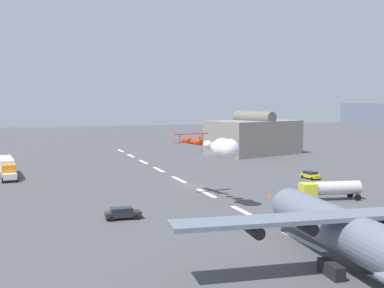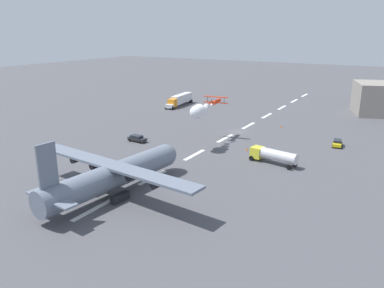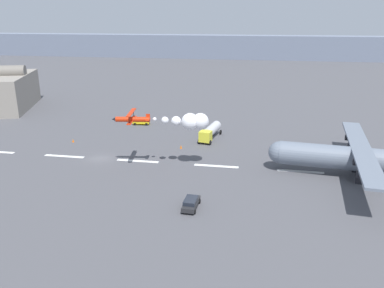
{
  "view_description": "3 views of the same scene",
  "coord_description": "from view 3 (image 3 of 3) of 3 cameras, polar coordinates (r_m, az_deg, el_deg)",
  "views": [
    {
      "loc": [
        81.35,
        -28.51,
        15.15
      ],
      "look_at": [
        7.7,
        -2.62,
        8.3
      ],
      "focal_mm": 45.23,
      "sensor_mm": 36.0,
      "label": 1
    },
    {
      "loc": [
        86.99,
        37.81,
        25.1
      ],
      "look_at": [
        23.13,
        0.0,
        2.65
      ],
      "focal_mm": 35.2,
      "sensor_mm": 36.0,
      "label": 2
    },
    {
      "loc": [
        29.14,
        -64.88,
        25.81
      ],
      "look_at": [
        17.72,
        -0.29,
        4.03
      ],
      "focal_mm": 36.3,
      "sensor_mm": 36.0,
      "label": 3
    }
  ],
  "objects": [
    {
      "name": "mountain_ridge_distant",
      "position": [
        253.0,
        3.49,
        14.09
      ],
      "size": [
        396.0,
        16.0,
        14.17
      ],
      "primitive_type": "cube",
      "color": "slate",
      "rests_on": "ground"
    },
    {
      "name": "hangar_building",
      "position": [
        125.15,
        -26.15,
        6.99
      ],
      "size": [
        22.21,
        29.04,
        12.41
      ],
      "color": "gray",
      "rests_on": "ground"
    },
    {
      "name": "airport_staff_sedan",
      "position": [
        97.34,
        -7.52,
        3.33
      ],
      "size": [
        4.32,
        2.44,
        1.52
      ],
      "color": "yellow",
      "rests_on": "ground"
    },
    {
      "name": "runway_stripe_5",
      "position": [
        73.14,
        -7.98,
        -2.48
      ],
      "size": [
        8.0,
        0.9,
        0.01
      ],
      "primitive_type": "cube",
      "color": "white",
      "rests_on": "ground"
    },
    {
      "name": "runway_stripe_6",
      "position": [
        70.18,
        3.58,
        -3.24
      ],
      "size": [
        8.0,
        0.9,
        0.01
      ],
      "primitive_type": "cube",
      "color": "white",
      "rests_on": "ground"
    },
    {
      "name": "stunt_biplane_red",
      "position": [
        66.92,
        -0.85,
        3.37
      ],
      "size": [
        16.76,
        6.05,
        3.05
      ],
      "color": "red"
    },
    {
      "name": "ground_plane",
      "position": [
        75.67,
        -13.3,
        -2.09
      ],
      "size": [
        440.0,
        440.0,
        0.0
      ],
      "primitive_type": "plane",
      "color": "#4C4C51",
      "rests_on": "ground"
    },
    {
      "name": "followme_car_yellow",
      "position": [
        55.05,
        -0.16,
        -8.64
      ],
      "size": [
        2.19,
        4.67,
        1.52
      ],
      "color": "#262628",
      "rests_on": "ground"
    },
    {
      "name": "traffic_cone_near",
      "position": [
        86.82,
        -17.08,
        0.5
      ],
      "size": [
        0.44,
        0.44,
        0.75
      ],
      "primitive_type": "cone",
      "color": "orange",
      "rests_on": "ground"
    },
    {
      "name": "traffic_cone_far",
      "position": [
        79.09,
        -1.63,
        -0.4
      ],
      "size": [
        0.44,
        0.44,
        0.75
      ],
      "primitive_type": "cone",
      "color": "orange",
      "rests_on": "ground"
    },
    {
      "name": "fuel_tanker_truck",
      "position": [
        84.93,
        2.71,
        1.89
      ],
      "size": [
        4.22,
        9.78,
        2.9
      ],
      "color": "yellow",
      "rests_on": "ground"
    },
    {
      "name": "cargo_transport_plane",
      "position": [
        69.7,
        22.52,
        -1.87
      ],
      "size": [
        28.02,
        33.27,
        11.21
      ],
      "color": "slate",
      "rests_on": "ground"
    },
    {
      "name": "runway_stripe_7",
      "position": [
        70.26,
        15.64,
        -3.9
      ],
      "size": [
        8.0,
        0.9,
        0.01
      ],
      "primitive_type": "cube",
      "color": "white",
      "rests_on": "ground"
    },
    {
      "name": "runway_stripe_4",
      "position": [
        78.8,
        -18.24,
        -1.71
      ],
      "size": [
        8.0,
        0.9,
        0.01
      ],
      "primitive_type": "cube",
      "color": "white",
      "rests_on": "ground"
    }
  ]
}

